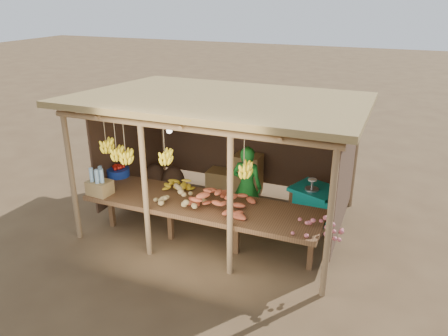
% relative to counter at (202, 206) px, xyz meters
% --- Properties ---
extents(ground, '(60.00, 60.00, 0.00)m').
position_rel_counter_xyz_m(ground, '(-0.00, 0.95, -0.74)').
color(ground, brown).
rests_on(ground, ground).
extents(stall_structure, '(4.70, 3.50, 2.43)m').
position_rel_counter_xyz_m(stall_structure, '(-0.03, 0.93, 1.18)').
color(stall_structure, '#94724C').
rests_on(stall_structure, ground).
extents(counter, '(3.90, 1.05, 0.80)m').
position_rel_counter_xyz_m(counter, '(0.00, 0.00, 0.00)').
color(counter, brown).
rests_on(counter, ground).
extents(potato_heap, '(0.90, 0.58, 0.36)m').
position_rel_counter_xyz_m(potato_heap, '(-0.28, -0.12, 0.24)').
color(potato_heap, tan).
rests_on(potato_heap, counter).
extents(sweet_potato_heap, '(1.04, 0.68, 0.36)m').
position_rel_counter_xyz_m(sweet_potato_heap, '(0.28, -0.01, 0.24)').
color(sweet_potato_heap, '#C75633').
rests_on(sweet_potato_heap, counter).
extents(onion_heap, '(0.74, 0.47, 0.35)m').
position_rel_counter_xyz_m(onion_heap, '(1.90, -0.28, 0.24)').
color(onion_heap, '#C96168').
rests_on(onion_heap, counter).
extents(banana_pile, '(0.56, 0.35, 0.35)m').
position_rel_counter_xyz_m(banana_pile, '(-0.56, 0.33, 0.23)').
color(banana_pile, yellow).
rests_on(banana_pile, counter).
extents(tomato_basin, '(0.41, 0.41, 0.22)m').
position_rel_counter_xyz_m(tomato_basin, '(-1.90, 0.43, 0.15)').
color(tomato_basin, navy).
rests_on(tomato_basin, counter).
extents(bottle_box, '(0.40, 0.33, 0.48)m').
position_rel_counter_xyz_m(bottle_box, '(-1.72, -0.35, 0.24)').
color(bottle_box, '#9A7845').
rests_on(bottle_box, counter).
extents(vendor, '(0.55, 0.36, 1.51)m').
position_rel_counter_xyz_m(vendor, '(0.43, 0.96, 0.02)').
color(vendor, '#186D21').
rests_on(vendor, ground).
extents(tarp_crate, '(0.98, 0.92, 0.94)m').
position_rel_counter_xyz_m(tarp_crate, '(1.57, 1.43, -0.35)').
color(tarp_crate, brown).
rests_on(tarp_crate, ground).
extents(carton_stack, '(1.16, 0.46, 0.87)m').
position_rel_counter_xyz_m(carton_stack, '(-0.16, 2.15, -0.35)').
color(carton_stack, '#9A7845').
rests_on(carton_stack, ground).
extents(burlap_sacks, '(0.93, 0.49, 0.66)m').
position_rel_counter_xyz_m(burlap_sacks, '(-1.70, 1.73, -0.45)').
color(burlap_sacks, '#4E3424').
rests_on(burlap_sacks, ground).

